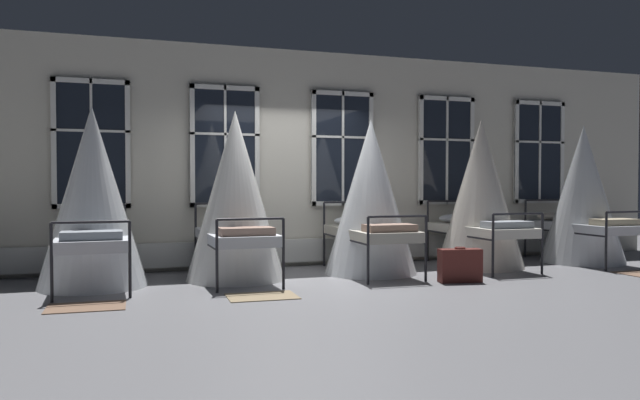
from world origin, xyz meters
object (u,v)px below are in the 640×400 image
(cot_third, at_px, (235,198))
(cot_sixth, at_px, (583,196))
(cot_second, at_px, (92,199))
(cot_fourth, at_px, (371,199))
(cot_fifth, at_px, (481,196))
(suitcase_dark, at_px, (460,265))

(cot_third, height_order, cot_sixth, cot_third)
(cot_second, relative_size, cot_fourth, 1.02)
(cot_second, distance_m, cot_third, 1.82)
(cot_sixth, bearing_deg, cot_second, 89.59)
(cot_third, xyz_separation_m, cot_sixth, (5.79, -0.02, -0.02))
(cot_fifth, relative_size, suitcase_dark, 3.94)
(cot_sixth, height_order, suitcase_dark, cot_sixth)
(cot_third, bearing_deg, cot_sixth, -90.55)
(cot_fourth, relative_size, cot_sixth, 0.99)
(cot_sixth, bearing_deg, cot_fourth, 89.97)
(cot_second, relative_size, cot_sixth, 1.01)
(cot_fifth, distance_m, suitcase_dark, 1.83)
(cot_second, distance_m, suitcase_dark, 4.82)
(cot_sixth, bearing_deg, suitcase_dark, 110.55)
(cot_third, bearing_deg, suitcase_dark, -113.31)
(cot_fourth, xyz_separation_m, suitcase_dark, (0.80, -1.13, -0.86))
(cot_fourth, height_order, cot_sixth, cot_sixth)
(suitcase_dark, bearing_deg, cot_sixth, 30.20)
(cot_sixth, bearing_deg, cot_fifth, 88.82)
(cot_third, height_order, cot_fifth, cot_fifth)
(cot_second, xyz_separation_m, cot_fourth, (3.80, -0.03, -0.02))
(cot_fourth, xyz_separation_m, cot_fifth, (1.88, 0.05, 0.03))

